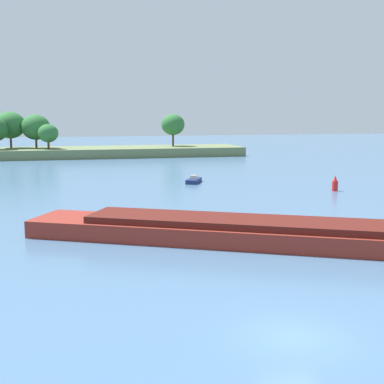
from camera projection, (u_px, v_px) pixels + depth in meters
ground_plane at (293, 337)px, 22.23m from camera, size 400.00×400.00×0.00m
treeline_island at (16, 148)px, 111.44m from camera, size 99.65×14.13×9.66m
cargo_barge at (317, 234)px, 37.01m from camera, size 38.46×23.56×5.89m
fishing_skiff at (194, 181)px, 71.71m from camera, size 3.05×4.26×1.05m
channel_buoy_red at (335, 184)px, 64.05m from camera, size 0.70×0.70×1.90m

